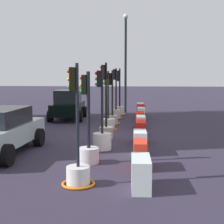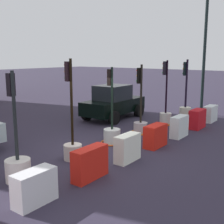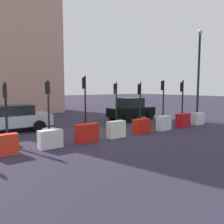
# 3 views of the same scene
# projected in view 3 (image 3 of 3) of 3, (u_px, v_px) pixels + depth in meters

# --- Properties ---
(ground_plane) EXTENTS (120.00, 120.00, 0.00)m
(ground_plane) POSITION_uv_depth(u_px,v_px,m) (104.00, 134.00, 13.17)
(ground_plane) COLOR #2E283A
(traffic_light_1) EXTENTS (0.63, 0.63, 2.82)m
(traffic_light_1) POSITION_uv_depth(u_px,v_px,m) (7.00, 133.00, 10.43)
(traffic_light_1) COLOR silver
(traffic_light_1) RESTS_ON ground_plane
(traffic_light_2) EXTENTS (0.67, 0.67, 2.93)m
(traffic_light_2) POSITION_uv_depth(u_px,v_px,m) (49.00, 130.00, 11.38)
(traffic_light_2) COLOR silver
(traffic_light_2) RESTS_ON ground_plane
(traffic_light_3) EXTENTS (0.59, 0.59, 3.21)m
(traffic_light_3) POSITION_uv_depth(u_px,v_px,m) (85.00, 124.00, 12.66)
(traffic_light_3) COLOR beige
(traffic_light_3) RESTS_ON ground_plane
(traffic_light_4) EXTENTS (0.87, 0.87, 2.89)m
(traffic_light_4) POSITION_uv_depth(u_px,v_px,m) (116.00, 123.00, 14.07)
(traffic_light_4) COLOR silver
(traffic_light_4) RESTS_ON ground_plane
(traffic_light_5) EXTENTS (0.86, 0.86, 2.94)m
(traffic_light_5) POSITION_uv_depth(u_px,v_px,m) (140.00, 120.00, 15.19)
(traffic_light_5) COLOR #B4A6AA
(traffic_light_5) RESTS_ON ground_plane
(traffic_light_6) EXTENTS (0.75, 0.75, 3.09)m
(traffic_light_6) POSITION_uv_depth(u_px,v_px,m) (163.00, 117.00, 16.42)
(traffic_light_6) COLOR beige
(traffic_light_6) RESTS_ON ground_plane
(traffic_light_7) EXTENTS (0.85, 0.85, 3.11)m
(traffic_light_7) POSITION_uv_depth(u_px,v_px,m) (182.00, 115.00, 17.54)
(traffic_light_7) COLOR silver
(traffic_light_7) RESTS_ON ground_plane
(construction_barrier_1) EXTENTS (0.98, 0.41, 0.81)m
(construction_barrier_1) POSITION_uv_depth(u_px,v_px,m) (5.00, 145.00, 8.91)
(construction_barrier_1) COLOR red
(construction_barrier_1) RESTS_ON ground_plane
(construction_barrier_2) EXTENTS (1.02, 0.48, 0.79)m
(construction_barrier_2) POSITION_uv_depth(u_px,v_px,m) (50.00, 139.00, 10.00)
(construction_barrier_2) COLOR silver
(construction_barrier_2) RESTS_ON ground_plane
(construction_barrier_3) EXTENTS (1.15, 0.42, 0.88)m
(construction_barrier_3) POSITION_uv_depth(u_px,v_px,m) (87.00, 133.00, 11.04)
(construction_barrier_3) COLOR red
(construction_barrier_3) RESTS_ON ground_plane
(construction_barrier_4) EXTENTS (1.00, 0.43, 0.86)m
(construction_barrier_4) POSITION_uv_depth(u_px,v_px,m) (116.00, 129.00, 12.06)
(construction_barrier_4) COLOR white
(construction_barrier_4) RESTS_ON ground_plane
(construction_barrier_5) EXTENTS (1.05, 0.50, 0.82)m
(construction_barrier_5) POSITION_uv_depth(u_px,v_px,m) (142.00, 126.00, 13.23)
(construction_barrier_5) COLOR red
(construction_barrier_5) RESTS_ON ground_plane
(construction_barrier_6) EXTENTS (1.01, 0.44, 0.88)m
(construction_barrier_6) POSITION_uv_depth(u_px,v_px,m) (164.00, 123.00, 14.21)
(construction_barrier_6) COLOR silver
(construction_barrier_6) RESTS_ON ground_plane
(construction_barrier_7) EXTENTS (1.03, 0.51, 0.87)m
(construction_barrier_7) POSITION_uv_depth(u_px,v_px,m) (183.00, 120.00, 15.33)
(construction_barrier_7) COLOR red
(construction_barrier_7) RESTS_ON ground_plane
(construction_barrier_8) EXTENTS (1.05, 0.47, 0.82)m
(construction_barrier_8) POSITION_uv_depth(u_px,v_px,m) (198.00, 119.00, 16.40)
(construction_barrier_8) COLOR silver
(construction_barrier_8) RESTS_ON ground_plane
(car_silver_hatchback) EXTENTS (4.63, 2.39, 1.57)m
(car_silver_hatchback) POSITION_uv_depth(u_px,v_px,m) (10.00, 118.00, 13.58)
(car_silver_hatchback) COLOR #A6BBBF
(car_silver_hatchback) RESTS_ON ground_plane
(car_black_sedan) EXTENTS (3.95, 2.17, 1.78)m
(car_black_sedan) POSITION_uv_depth(u_px,v_px,m) (131.00, 109.00, 18.42)
(car_black_sedan) COLOR black
(car_black_sedan) RESTS_ON ground_plane
(building_main_facade) EXTENTS (10.43, 7.56, 18.25)m
(building_main_facade) POSITION_uv_depth(u_px,v_px,m) (1.00, 22.00, 23.42)
(building_main_facade) COLOR tan
(building_main_facade) RESTS_ON ground_plane
(street_lamp_post) EXTENTS (0.36, 0.36, 6.91)m
(street_lamp_post) POSITION_uv_depth(u_px,v_px,m) (199.00, 69.00, 17.75)
(street_lamp_post) COLOR black
(street_lamp_post) RESTS_ON ground_plane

